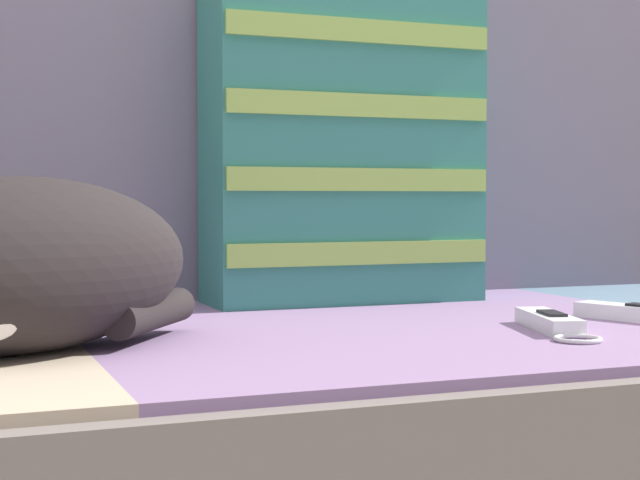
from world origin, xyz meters
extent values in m
cube|color=#6B605B|center=(0.00, 0.13, 0.26)|extent=(2.04, 0.82, 0.24)
cube|color=gray|center=(0.12, 0.12, 0.39)|extent=(0.24, 0.73, 0.01)
cube|color=gray|center=(0.37, 0.12, 0.39)|extent=(0.24, 0.73, 0.01)
cube|color=gray|center=(0.61, 0.12, 0.39)|extent=(0.24, 0.73, 0.01)
cube|color=slate|center=(0.00, 0.48, 0.63)|extent=(2.04, 0.14, 0.48)
cube|color=#337A70|center=(0.40, 0.34, 0.61)|extent=(0.39, 0.13, 0.44)
cube|color=#93B751|center=(0.40, 0.27, 0.46)|extent=(0.38, 0.01, 0.03)
cube|color=#93B751|center=(0.40, 0.27, 0.56)|extent=(0.38, 0.01, 0.03)
cube|color=#93B751|center=(0.40, 0.27, 0.66)|extent=(0.38, 0.01, 0.03)
cube|color=#93B751|center=(0.40, 0.27, 0.76)|extent=(0.38, 0.01, 0.03)
ellipsoid|color=black|center=(-0.06, 0.02, 0.47)|extent=(0.40, 0.33, 0.17)
cylinder|color=black|center=(0.07, 0.05, 0.42)|extent=(0.12, 0.15, 0.04)
cube|color=white|center=(0.50, -0.02, 0.40)|extent=(0.07, 0.14, 0.02)
cube|color=black|center=(0.50, -0.03, 0.41)|extent=(0.03, 0.05, 0.00)
cube|color=black|center=(0.52, 0.04, 0.40)|extent=(0.03, 0.02, 0.02)
torus|color=silver|center=(0.47, -0.11, 0.39)|extent=(0.06, 0.06, 0.01)
cube|color=black|center=(0.61, 0.07, 0.40)|extent=(0.03, 0.02, 0.02)
camera|label=1|loc=(-0.13, -0.94, 0.54)|focal=55.00mm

